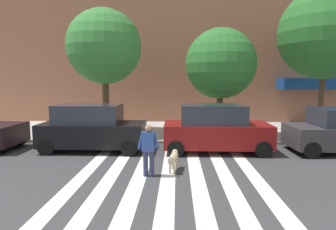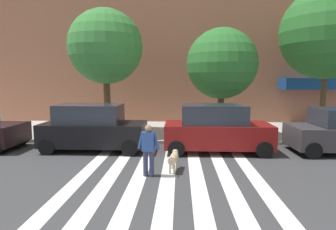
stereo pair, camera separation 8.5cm
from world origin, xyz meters
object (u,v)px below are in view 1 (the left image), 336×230
object	(u,v)px
dog_on_leash	(173,158)
street_tree_further	(326,33)
parked_car_third_in_line	(215,129)
street_tree_nearest	(104,47)
parked_car_behind_first	(92,128)
pedestrian_dog_walker	(149,148)
street_tree_middle	(221,64)

from	to	relation	value
dog_on_leash	street_tree_further	bearing A→B (deg)	36.30
parked_car_third_in_line	dog_on_leash	size ratio (longest dim) A/B	4.00
street_tree_nearest	dog_on_leash	world-z (taller)	street_tree_nearest
parked_car_behind_first	pedestrian_dog_walker	world-z (taller)	parked_car_behind_first
street_tree_middle	dog_on_leash	bearing A→B (deg)	-113.26
parked_car_third_in_line	street_tree_further	world-z (taller)	street_tree_further
pedestrian_dog_walker	dog_on_leash	xyz separation A→B (m)	(0.77, 0.52, -0.48)
parked_car_third_in_line	street_tree_nearest	world-z (taller)	street_tree_nearest
street_tree_nearest	pedestrian_dog_walker	size ratio (longest dim) A/B	3.95
dog_on_leash	pedestrian_dog_walker	bearing A→B (deg)	-145.66
parked_car_behind_first	parked_car_third_in_line	distance (m)	5.21
street_tree_further	dog_on_leash	xyz separation A→B (m)	(-7.47, -5.49, -4.86)
parked_car_third_in_line	dog_on_leash	world-z (taller)	parked_car_third_in_line
street_tree_nearest	street_tree_middle	size ratio (longest dim) A/B	1.19
pedestrian_dog_walker	dog_on_leash	bearing A→B (deg)	34.34
parked_car_third_in_line	street_tree_nearest	bearing A→B (deg)	150.52
street_tree_nearest	street_tree_middle	xyz separation A→B (m)	(5.96, -0.26, -0.89)
street_tree_further	pedestrian_dog_walker	xyz separation A→B (m)	(-8.24, -6.01, -4.38)
parked_car_behind_first	street_tree_middle	bearing A→B (deg)	25.63
street_tree_middle	pedestrian_dog_walker	distance (m)	7.22
parked_car_third_in_line	street_tree_further	xyz separation A→B (m)	(5.76, 2.92, 4.34)
street_tree_middle	street_tree_further	world-z (taller)	street_tree_further
street_tree_middle	parked_car_third_in_line	bearing A→B (deg)	-101.82
street_tree_nearest	street_tree_further	distance (m)	11.15
parked_car_behind_first	pedestrian_dog_walker	bearing A→B (deg)	-48.60
street_tree_middle	dog_on_leash	xyz separation A→B (m)	(-2.30, -5.35, -3.35)
parked_car_behind_first	street_tree_middle	distance (m)	7.02
parked_car_third_in_line	dog_on_leash	distance (m)	3.14
street_tree_nearest	pedestrian_dog_walker	world-z (taller)	street_tree_nearest
street_tree_nearest	pedestrian_dog_walker	xyz separation A→B (m)	(2.90, -6.14, -3.76)
parked_car_behind_first	street_tree_middle	size ratio (longest dim) A/B	0.80
dog_on_leash	parked_car_behind_first	bearing A→B (deg)	143.65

